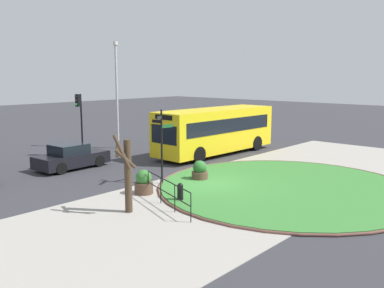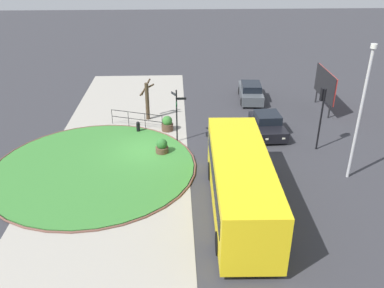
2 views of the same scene
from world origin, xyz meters
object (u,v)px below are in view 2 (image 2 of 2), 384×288
Objects in this scene: planter_near_signpost at (162,147)px; planter_kerbside at (167,124)px; signpost_directional at (177,112)px; car_near_lane at (267,124)px; car_far_lane at (251,92)px; street_tree_bare at (147,99)px; bollard_foreground at (138,127)px; bus_yellow at (240,183)px; lamppost_tall at (361,110)px; traffic_light_near at (322,105)px; billboard_left at (325,85)px.

planter_kerbside is at bearing 175.15° from planter_near_signpost.
signpost_directional is 6.45m from car_near_lane.
street_tree_bare is at bearing 118.55° from car_far_lane.
planter_near_signpost is at bearing 28.12° from bollard_foreground.
signpost_directional is 1.19× the size of street_tree_bare.
car_near_lane is 8.86m from street_tree_bare.
car_far_lane is 9.16m from street_tree_bare.
bus_yellow is 3.10× the size of street_tree_bare.
signpost_directional is at bearing 149.83° from planter_near_signpost.
lamppost_tall reaches higher than bollard_foreground.
bus_yellow is 8.83m from traffic_light_near.
car_far_lane reaches higher than car_near_lane.
planter_kerbside is at bearing 134.91° from car_far_lane.
signpost_directional is at bearing -82.49° from car_near_lane.
street_tree_bare is at bearing -167.96° from planter_near_signpost.
bollard_foreground is 2.66m from street_tree_bare.
planter_near_signpost is at bearing 12.04° from street_tree_bare.
car_far_lane reaches higher than planter_near_signpost.
lamppost_tall is at bearing -64.61° from bus_yellow.
billboard_left reaches higher than planter_kerbside.
planter_kerbside is (-0.21, 2.01, 0.08)m from bollard_foreground.
planter_near_signpost is at bearing -106.95° from lamppost_tall.
car_near_lane is 7.66m from planter_near_signpost.
signpost_directional is at bearing 59.86° from bollard_foreground.
planter_kerbside is at bearing 66.78° from traffic_light_near.
billboard_left is 14.20m from planter_near_signpost.
car_near_lane is 4.04× the size of planter_near_signpost.
traffic_light_near is at bearing 92.02° from planter_near_signpost.
bus_yellow is 7.33m from planter_near_signpost.
signpost_directional is at bearing -64.33° from billboard_left.
signpost_directional is 0.79× the size of car_far_lane.
traffic_light_near is at bearing 45.75° from car_near_lane.
signpost_directional is 2.53m from planter_near_signpost.
bollard_foreground is at bearing -74.33° from billboard_left.
signpost_directional is 8.96m from traffic_light_near.
car_near_lane reaches higher than planter_near_signpost.
billboard_left is (-4.08, 5.20, 1.42)m from car_near_lane.
billboard_left is at bearing 95.30° from street_tree_bare.
signpost_directional is at bearing 28.92° from street_tree_bare.
signpost_directional is 4.46× the size of bollard_foreground.
signpost_directional is 3.32× the size of planter_kerbside.
billboard_left is (-6.45, 2.57, -0.85)m from traffic_light_near.
car_near_lane is at bearing 71.30° from street_tree_bare.
signpost_directional is 0.38× the size of bus_yellow.
street_tree_bare is at bearing -126.84° from lamppost_tall.
bollard_foreground is 0.09× the size of bus_yellow.
planter_near_signpost is at bearing 146.86° from car_far_lane.
car_far_lane is 1.02× the size of billboard_left.
planter_near_signpost reaches higher than bollard_foreground.
traffic_light_near is (2.87, 11.51, 2.50)m from bollard_foreground.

